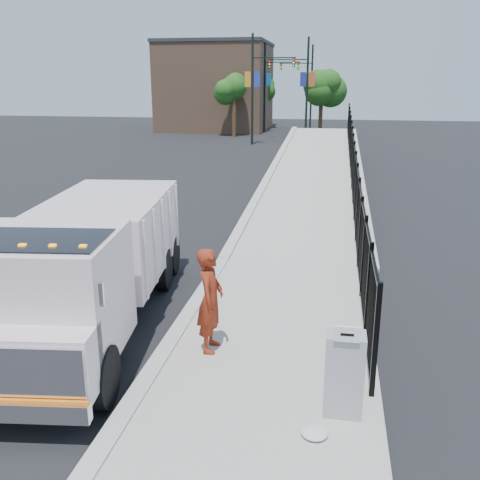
# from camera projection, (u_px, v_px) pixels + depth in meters

# --- Properties ---
(ground) EXTENTS (120.00, 120.00, 0.00)m
(ground) POSITION_uv_depth(u_px,v_px,m) (183.00, 327.00, 10.68)
(ground) COLOR black
(ground) RESTS_ON ground
(sidewalk) EXTENTS (3.55, 12.00, 0.12)m
(sidewalk) POSITION_uv_depth(u_px,v_px,m) (266.00, 388.00, 8.46)
(sidewalk) COLOR #9E998E
(sidewalk) RESTS_ON ground
(curb) EXTENTS (0.30, 12.00, 0.16)m
(curb) POSITION_uv_depth(u_px,v_px,m) (150.00, 376.00, 8.77)
(curb) COLOR #ADAAA3
(curb) RESTS_ON ground
(ramp) EXTENTS (3.95, 24.06, 3.19)m
(ramp) POSITION_uv_depth(u_px,v_px,m) (319.00, 184.00, 25.42)
(ramp) COLOR #9E998E
(ramp) RESTS_ON ground
(iron_fence) EXTENTS (0.10, 28.00, 1.80)m
(iron_fence) POSITION_uv_depth(u_px,v_px,m) (352.00, 181.00, 21.15)
(iron_fence) COLOR black
(iron_fence) RESTS_ON ground
(truck) EXTENTS (3.22, 7.60, 2.52)m
(truck) POSITION_uv_depth(u_px,v_px,m) (86.00, 262.00, 10.20)
(truck) COLOR black
(truck) RESTS_ON ground
(worker) EXTENTS (0.46, 0.69, 1.88)m
(worker) POSITION_uv_depth(u_px,v_px,m) (210.00, 300.00, 9.32)
(worker) COLOR maroon
(worker) RESTS_ON sidewalk
(utility_cabinet) EXTENTS (0.55, 0.40, 1.25)m
(utility_cabinet) POSITION_uv_depth(u_px,v_px,m) (344.00, 374.00, 7.57)
(utility_cabinet) COLOR gray
(utility_cabinet) RESTS_ON sidewalk
(arrow_sign) EXTENTS (0.35, 0.04, 0.22)m
(arrow_sign) POSITION_uv_depth(u_px,v_px,m) (347.00, 334.00, 7.15)
(arrow_sign) COLOR white
(arrow_sign) RESTS_ON utility_cabinet
(debris) EXTENTS (0.37, 0.37, 0.09)m
(debris) POSITION_uv_depth(u_px,v_px,m) (315.00, 433.00, 7.23)
(debris) COLOR silver
(debris) RESTS_ON sidewalk
(light_pole_0) EXTENTS (3.78, 0.22, 8.00)m
(light_pole_0) POSITION_uv_depth(u_px,v_px,m) (256.00, 85.00, 39.65)
(light_pole_0) COLOR black
(light_pole_0) RESTS_ON ground
(light_pole_1) EXTENTS (3.78, 0.22, 8.00)m
(light_pole_1) POSITION_uv_depth(u_px,v_px,m) (303.00, 85.00, 42.78)
(light_pole_1) COLOR black
(light_pole_1) RESTS_ON ground
(light_pole_2) EXTENTS (3.77, 0.22, 8.00)m
(light_pole_2) POSITION_uv_depth(u_px,v_px,m) (268.00, 84.00, 49.37)
(light_pole_2) COLOR black
(light_pole_2) RESTS_ON ground
(light_pole_3) EXTENTS (3.78, 0.22, 8.00)m
(light_pole_3) POSITION_uv_depth(u_px,v_px,m) (308.00, 84.00, 52.09)
(light_pole_3) COLOR black
(light_pole_3) RESTS_ON ground
(tree_0) EXTENTS (2.24, 2.24, 5.12)m
(tree_0) POSITION_uv_depth(u_px,v_px,m) (234.00, 90.00, 45.51)
(tree_0) COLOR #382314
(tree_0) RESTS_ON ground
(tree_1) EXTENTS (2.52, 2.52, 5.26)m
(tree_1) POSITION_uv_depth(u_px,v_px,m) (322.00, 90.00, 45.70)
(tree_1) COLOR #382314
(tree_1) RESTS_ON ground
(tree_2) EXTENTS (2.44, 2.44, 5.22)m
(tree_2) POSITION_uv_depth(u_px,v_px,m) (263.00, 88.00, 54.34)
(tree_2) COLOR #382314
(tree_2) RESTS_ON ground
(building) EXTENTS (10.00, 10.00, 8.00)m
(building) POSITION_uv_depth(u_px,v_px,m) (217.00, 88.00, 52.53)
(building) COLOR #8C664C
(building) RESTS_ON ground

